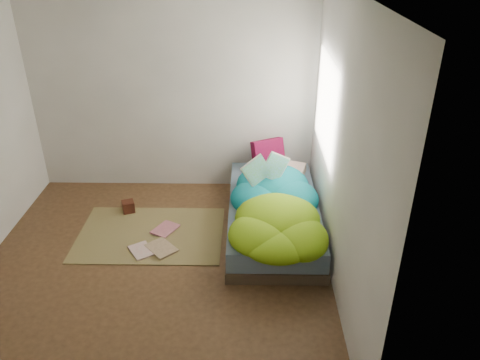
# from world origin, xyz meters

# --- Properties ---
(ground) EXTENTS (3.50, 3.50, 0.00)m
(ground) POSITION_xyz_m (0.00, 0.00, 0.00)
(ground) COLOR #442D1A
(ground) RESTS_ON ground
(room_walls) EXTENTS (3.54, 3.54, 2.62)m
(room_walls) POSITION_xyz_m (0.01, 0.01, 1.63)
(room_walls) COLOR #B5B4AC
(room_walls) RESTS_ON ground
(bed) EXTENTS (1.00, 2.00, 0.34)m
(bed) POSITION_xyz_m (1.22, 0.72, 0.17)
(bed) COLOR #3B3220
(bed) RESTS_ON ground
(duvet) EXTENTS (0.96, 1.84, 0.34)m
(duvet) POSITION_xyz_m (1.22, 0.50, 0.51)
(duvet) COLOR #086982
(duvet) RESTS_ON bed
(rug) EXTENTS (1.60, 1.10, 0.01)m
(rug) POSITION_xyz_m (-0.15, 0.55, 0.01)
(rug) COLOR brown
(rug) RESTS_ON ground
(pillow_floral) EXTENTS (0.61, 0.48, 0.12)m
(pillow_floral) POSITION_xyz_m (1.35, 1.35, 0.40)
(pillow_floral) COLOR white
(pillow_floral) RESTS_ON bed
(pillow_magenta) EXTENTS (0.41, 0.28, 0.40)m
(pillow_magenta) POSITION_xyz_m (1.19, 1.51, 0.54)
(pillow_magenta) COLOR #54052A
(pillow_magenta) RESTS_ON bed
(open_book) EXTENTS (0.46, 0.28, 0.28)m
(open_book) POSITION_xyz_m (1.13, 0.77, 0.82)
(open_book) COLOR green
(open_book) RESTS_ON duvet
(wooden_box) EXTENTS (0.17, 0.17, 0.14)m
(wooden_box) POSITION_xyz_m (-0.50, 1.01, 0.08)
(wooden_box) COLOR #37160C
(wooden_box) RESTS_ON rug
(floor_book_a) EXTENTS (0.32, 0.35, 0.02)m
(floor_book_a) POSITION_xyz_m (-0.27, 0.16, 0.02)
(floor_book_a) COLOR beige
(floor_book_a) RESTS_ON rug
(floor_book_b) EXTENTS (0.33, 0.36, 0.03)m
(floor_book_b) POSITION_xyz_m (-0.09, 0.67, 0.03)
(floor_book_b) COLOR #CF777D
(floor_book_b) RESTS_ON rug
(floor_book_c) EXTENTS (0.39, 0.40, 0.02)m
(floor_book_c) POSITION_xyz_m (-0.07, 0.18, 0.02)
(floor_book_c) COLOR tan
(floor_book_c) RESTS_ON rug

